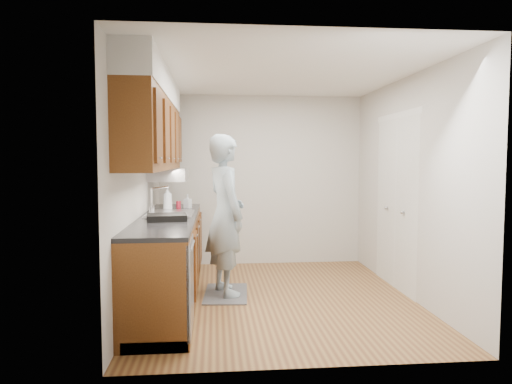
% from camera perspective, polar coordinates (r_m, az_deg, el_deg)
% --- Properties ---
extents(floor, '(3.50, 3.50, 0.00)m').
position_cam_1_polar(floor, '(5.28, 2.61, -13.08)').
color(floor, olive).
rests_on(floor, ground).
extents(ceiling, '(3.50, 3.50, 0.00)m').
position_cam_1_polar(ceiling, '(5.14, 2.71, 14.63)').
color(ceiling, white).
rests_on(ceiling, wall_left).
extents(wall_left, '(0.02, 3.50, 2.50)m').
position_cam_1_polar(wall_left, '(5.08, -14.36, 0.47)').
color(wall_left, beige).
rests_on(wall_left, floor).
extents(wall_right, '(0.02, 3.50, 2.50)m').
position_cam_1_polar(wall_right, '(5.47, 18.42, 0.64)').
color(wall_right, beige).
rests_on(wall_right, floor).
extents(wall_back, '(3.00, 0.02, 2.50)m').
position_cam_1_polar(wall_back, '(6.80, 0.64, 1.46)').
color(wall_back, beige).
rests_on(wall_back, floor).
extents(counter, '(0.64, 2.80, 1.30)m').
position_cam_1_polar(counter, '(5.14, -10.87, -8.00)').
color(counter, brown).
rests_on(counter, floor).
extents(upper_cabinets, '(0.47, 2.80, 1.21)m').
position_cam_1_polar(upper_cabinets, '(5.10, -12.53, 8.37)').
color(upper_cabinets, brown).
rests_on(upper_cabinets, wall_left).
extents(closet_door, '(0.02, 1.22, 2.05)m').
position_cam_1_polar(closet_door, '(5.76, 17.07, -1.42)').
color(closet_door, white).
rests_on(closet_door, wall_right).
extents(floor_mat, '(0.54, 0.86, 0.02)m').
position_cam_1_polar(floor_mat, '(5.42, -3.78, -12.56)').
color(floor_mat, slate).
rests_on(floor_mat, floor).
extents(person, '(0.70, 0.85, 2.07)m').
position_cam_1_polar(person, '(5.22, -3.83, -1.50)').
color(person, '#90A4B0').
rests_on(person, floor_mat).
extents(soap_bottle_a, '(0.13, 0.13, 0.30)m').
position_cam_1_polar(soap_bottle_a, '(5.61, -10.99, -0.81)').
color(soap_bottle_a, silver).
rests_on(soap_bottle_a, counter).
extents(soap_bottle_b, '(0.11, 0.11, 0.18)m').
position_cam_1_polar(soap_bottle_b, '(5.85, -8.55, -1.17)').
color(soap_bottle_b, silver).
rests_on(soap_bottle_b, counter).
extents(soda_can, '(0.07, 0.07, 0.11)m').
position_cam_1_polar(soda_can, '(5.72, -9.66, -1.66)').
color(soda_can, red).
rests_on(soda_can, counter).
extents(steel_can, '(0.08, 0.08, 0.11)m').
position_cam_1_polar(steel_can, '(5.87, -8.51, -1.46)').
color(steel_can, '#A5A5AA').
rests_on(steel_can, counter).
extents(dish_rack, '(0.43, 0.38, 0.06)m').
position_cam_1_polar(dish_rack, '(4.74, -11.09, -3.11)').
color(dish_rack, black).
rests_on(dish_rack, counter).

